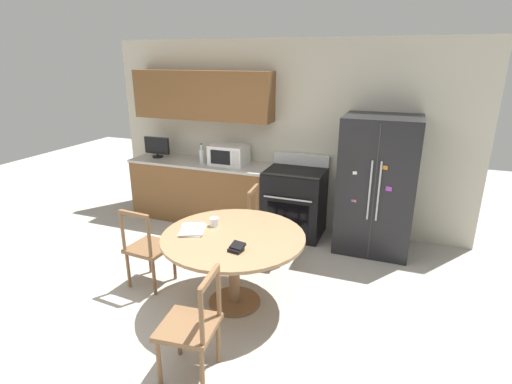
{
  "coord_description": "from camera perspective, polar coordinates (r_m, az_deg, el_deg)",
  "views": [
    {
      "loc": [
        1.65,
        -2.72,
        2.37
      ],
      "look_at": [
        0.16,
        1.15,
        0.95
      ],
      "focal_mm": 28.0,
      "sensor_mm": 36.0,
      "label": 1
    }
  ],
  "objects": [
    {
      "name": "dining_table",
      "position": [
        3.88,
        -3.23,
        -7.79
      ],
      "size": [
        1.38,
        1.38,
        0.75
      ],
      "color": "#997551",
      "rests_on": "ground_plane"
    },
    {
      "name": "ground_plane",
      "position": [
        3.97,
        -8.59,
        -18.0
      ],
      "size": [
        14.0,
        14.0,
        0.0
      ],
      "primitive_type": "plane",
      "color": "#B2ADA3"
    },
    {
      "name": "microwave",
      "position": [
        5.7,
        -3.89,
        5.34
      ],
      "size": [
        0.51,
        0.38,
        0.28
      ],
      "color": "white",
      "rests_on": "kitchen_counter"
    },
    {
      "name": "candle_glass",
      "position": [
        4.03,
        -5.98,
        -4.34
      ],
      "size": [
        0.09,
        0.09,
        0.09
      ],
      "color": "silver",
      "rests_on": "dining_table"
    },
    {
      "name": "oven_range",
      "position": [
        5.51,
        5.54,
        -1.42
      ],
      "size": [
        0.78,
        0.68,
        1.08
      ],
      "color": "black",
      "rests_on": "ground_plane"
    },
    {
      "name": "mail_stack",
      "position": [
        3.96,
        -9.09,
        -5.34
      ],
      "size": [
        0.33,
        0.36,
        0.02
      ],
      "color": "white",
      "rests_on": "dining_table"
    },
    {
      "name": "kitchen_counter",
      "position": [
        6.06,
        -7.76,
        0.24
      ],
      "size": [
        2.12,
        0.64,
        0.9
      ],
      "color": "brown",
      "rests_on": "ground_plane"
    },
    {
      "name": "wallet",
      "position": [
        3.53,
        -2.76,
        -7.98
      ],
      "size": [
        0.14,
        0.14,
        0.07
      ],
      "color": "black",
      "rests_on": "dining_table"
    },
    {
      "name": "dining_chair_near",
      "position": [
        3.21,
        -9.16,
        -18.49
      ],
      "size": [
        0.46,
        0.46,
        0.9
      ],
      "rotation": [
        0.0,
        0.0,
        1.68
      ],
      "color": "brown",
      "rests_on": "ground_plane"
    },
    {
      "name": "refrigerator",
      "position": [
        5.17,
        16.88,
        0.97
      ],
      "size": [
        0.9,
        0.77,
        1.7
      ],
      "color": "black",
      "rests_on": "ground_plane"
    },
    {
      "name": "dining_chair_far",
      "position": [
        4.8,
        1.44,
        -4.89
      ],
      "size": [
        0.46,
        0.46,
        0.9
      ],
      "rotation": [
        0.0,
        0.0,
        4.8
      ],
      "color": "brown",
      "rests_on": "ground_plane"
    },
    {
      "name": "dining_chair_left",
      "position": [
        4.43,
        -15.16,
        -7.76
      ],
      "size": [
        0.45,
        0.45,
        0.9
      ],
      "rotation": [
        0.0,
        0.0,
        6.2
      ],
      "color": "brown",
      "rests_on": "ground_plane"
    },
    {
      "name": "countertop_tv",
      "position": [
        6.27,
        -13.96,
        6.34
      ],
      "size": [
        0.41,
        0.16,
        0.31
      ],
      "color": "black",
      "rests_on": "kitchen_counter"
    },
    {
      "name": "back_wall",
      "position": [
        5.74,
        0.85,
        9.58
      ],
      "size": [
        5.2,
        0.44,
        2.6
      ],
      "color": "beige",
      "rests_on": "ground_plane"
    },
    {
      "name": "counter_bottle",
      "position": [
        5.79,
        -7.77,
        5.13
      ],
      "size": [
        0.07,
        0.07,
        0.29
      ],
      "color": "silver",
      "rests_on": "kitchen_counter"
    }
  ]
}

